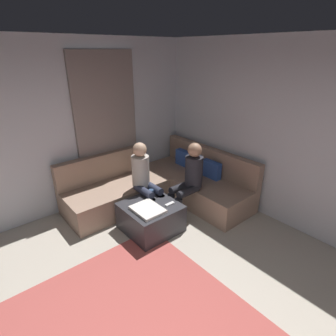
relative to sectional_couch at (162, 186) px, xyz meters
name	(u,v)px	position (x,y,z in m)	size (l,w,h in m)	color
wall_back	(325,145)	(2.08, 1.06, 1.07)	(6.00, 0.12, 2.70)	silver
wall_left	(21,137)	(-0.86, -1.88, 1.07)	(0.12, 6.00, 2.70)	silver
curtain_panel	(107,130)	(-0.76, -0.58, 0.97)	(0.06, 1.10, 2.50)	gray
sectional_couch	(162,186)	(0.00, 0.00, 0.00)	(2.10, 2.55, 0.87)	#9E7F6B
ottoman	(151,217)	(0.56, -0.68, -0.07)	(0.76, 0.76, 0.42)	#333338
folded_blanket	(148,209)	(0.66, -0.80, 0.16)	(0.44, 0.36, 0.04)	white
coffee_mug	(151,193)	(0.34, -0.50, 0.19)	(0.08, 0.08, 0.10)	#334C72
game_remote	(170,204)	(0.74, -0.46, 0.15)	(0.05, 0.15, 0.02)	white
person_on_couch_back	(189,177)	(0.61, 0.06, 0.38)	(0.30, 0.60, 1.20)	black
person_on_couch_side	(144,177)	(0.15, -0.48, 0.38)	(0.60, 0.30, 1.20)	#2D3347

